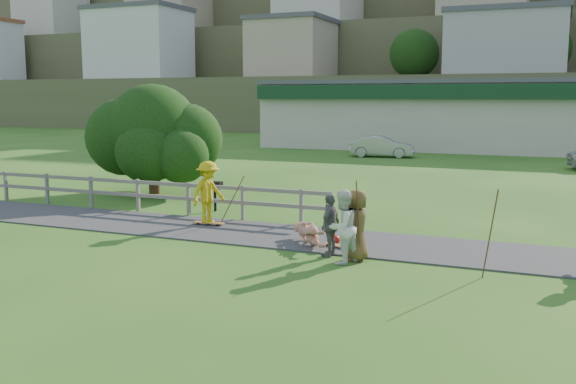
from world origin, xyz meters
name	(u,v)px	position (x,y,z in m)	size (l,w,h in m)	color
ground	(188,241)	(0.00, 0.00, 0.00)	(260.00, 260.00, 0.00)	#255819
path	(215,230)	(0.00, 1.50, 0.02)	(34.00, 3.00, 0.04)	#333335
fence	(123,189)	(-4.62, 3.30, 0.72)	(15.05, 0.10, 1.10)	slate
strip_mall	(484,114)	(4.00, 34.94, 2.58)	(32.50, 10.75, 5.10)	#B9B4A2
hillside	(500,27)	(0.00, 91.31, 14.41)	(220.00, 67.00, 47.50)	#535B35
skater_rider	(208,195)	(-0.50, 1.99, 0.94)	(1.21, 0.70, 1.87)	gold
skater_fallen	(309,233)	(3.22, 0.81, 0.32)	(1.77, 0.42, 0.64)	tan
spectator_a	(342,227)	(4.59, -0.63, 0.87)	(0.84, 0.66, 1.74)	silver
spectator_b	(330,225)	(4.10, -0.09, 0.77)	(0.91, 0.38, 1.55)	slate
spectator_c	(357,225)	(4.83, -0.22, 0.85)	(0.83, 0.54, 1.70)	brown
car_silver	(382,147)	(-1.39, 25.96, 0.68)	(1.44, 4.12, 1.36)	#A1A4A8
tree	(154,153)	(-5.81, 6.90, 1.66)	(5.92, 5.92, 3.32)	black
bbq	(215,196)	(-1.57, 4.31, 0.51)	(0.47, 0.36, 1.02)	black
longboard_rider	(209,224)	(-0.50, 1.99, 0.05)	(0.97, 0.24, 0.11)	olive
longboard_fallen	(337,247)	(4.02, 0.71, 0.05)	(0.81, 0.20, 0.09)	olive
helmet	(335,240)	(3.82, 1.16, 0.13)	(0.25, 0.25, 0.25)	#A6180E
pole_rider	(232,196)	(0.10, 2.39, 0.88)	(0.03, 0.03, 1.77)	#533521
pole_spec_left	(358,222)	(4.92, -0.44, 0.98)	(0.03, 0.03, 1.95)	#533521
pole_spec_right	(490,234)	(7.89, -0.62, 0.98)	(0.03, 0.03, 1.97)	#533521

